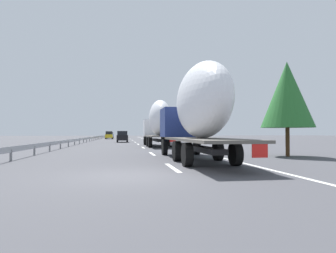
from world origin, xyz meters
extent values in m
plane|color=#424247|center=(40.00, 0.00, 0.00)|extent=(260.00, 260.00, 0.00)
cube|color=white|center=(2.00, -1.80, 0.00)|extent=(3.20, 0.20, 0.01)
cube|color=white|center=(10.27, -1.80, 0.00)|extent=(3.20, 0.20, 0.01)
cube|color=white|center=(19.23, -1.80, 0.00)|extent=(3.20, 0.20, 0.01)
cube|color=white|center=(28.47, -1.80, 0.00)|extent=(3.20, 0.20, 0.01)
cube|color=white|center=(36.91, -1.80, 0.00)|extent=(3.20, 0.20, 0.01)
cube|color=white|center=(50.39, -1.80, 0.00)|extent=(3.20, 0.20, 0.01)
cube|color=white|center=(64.11, -1.80, 0.00)|extent=(3.20, 0.20, 0.01)
cube|color=white|center=(45.00, -5.50, 0.00)|extent=(110.00, 0.20, 0.01)
cube|color=silver|center=(25.82, -3.60, 2.15)|extent=(2.40, 2.50, 1.90)
cube|color=black|center=(26.92, -3.60, 2.65)|extent=(0.08, 2.12, 0.80)
cube|color=#262628|center=(23.10, -3.60, 0.67)|extent=(10.03, 0.70, 0.24)
cube|color=#59544C|center=(20.37, -3.60, 1.14)|extent=(8.50, 2.50, 0.12)
ellipsoid|color=white|center=(20.09, -3.60, 3.05)|extent=(5.49, 2.20, 3.70)
cube|color=red|center=(16.15, -4.29, 0.90)|extent=(0.04, 0.56, 0.56)
cylinder|color=black|center=(25.82, -2.50, 0.52)|extent=(1.04, 0.30, 1.04)
cylinder|color=black|center=(25.82, -4.70, 0.52)|extent=(1.04, 0.30, 1.04)
cylinder|color=black|center=(21.57, -2.50, 0.52)|extent=(1.04, 0.35, 1.04)
cylinder|color=black|center=(21.57, -4.70, 0.52)|extent=(1.04, 0.35, 1.04)
cylinder|color=black|center=(19.17, -2.50, 0.52)|extent=(1.04, 0.35, 1.04)
cylinder|color=black|center=(19.17, -4.70, 0.52)|extent=(1.04, 0.35, 1.04)
cube|color=navy|center=(9.08, -3.60, 2.15)|extent=(2.40, 2.50, 1.90)
cube|color=black|center=(10.18, -3.60, 2.65)|extent=(0.08, 2.12, 0.80)
cube|color=#262628|center=(6.30, -3.60, 0.67)|extent=(10.25, 0.70, 0.24)
cube|color=#59544C|center=(3.51, -3.60, 1.14)|extent=(8.74, 2.50, 0.12)
ellipsoid|color=white|center=(3.87, -3.60, 3.04)|extent=(6.61, 2.20, 3.68)
cube|color=red|center=(-0.83, -4.29, 0.90)|extent=(0.04, 0.56, 0.56)
cylinder|color=black|center=(9.08, -2.50, 0.52)|extent=(1.04, 0.30, 1.04)
cylinder|color=black|center=(9.08, -4.70, 0.52)|extent=(1.04, 0.30, 1.04)
cylinder|color=black|center=(4.71, -2.50, 0.52)|extent=(1.04, 0.35, 1.04)
cylinder|color=black|center=(4.71, -4.70, 0.52)|extent=(1.04, 0.35, 1.04)
cylinder|color=black|center=(2.31, -2.50, 0.52)|extent=(1.04, 0.35, 1.04)
cylinder|color=black|center=(2.31, -4.70, 0.52)|extent=(1.04, 0.35, 1.04)
cube|color=white|center=(86.99, 0.16, 0.74)|extent=(4.67, 1.75, 0.84)
cube|color=black|center=(86.64, 0.16, 1.52)|extent=(2.57, 1.54, 0.72)
cylinder|color=black|center=(88.43, 0.94, 0.32)|extent=(0.64, 0.22, 0.64)
cylinder|color=black|center=(88.43, -0.61, 0.32)|extent=(0.64, 0.22, 0.64)
cylinder|color=black|center=(85.54, 0.94, 0.32)|extent=(0.64, 0.22, 0.64)
cylinder|color=black|center=(85.54, -0.61, 0.32)|extent=(0.64, 0.22, 0.64)
cube|color=#28479E|center=(74.91, 3.66, 0.74)|extent=(4.55, 1.81, 0.84)
cube|color=black|center=(74.56, 3.66, 1.48)|extent=(2.50, 1.59, 0.64)
cylinder|color=black|center=(76.32, 4.46, 0.32)|extent=(0.64, 0.22, 0.64)
cylinder|color=black|center=(76.32, 2.86, 0.32)|extent=(0.64, 0.22, 0.64)
cylinder|color=black|center=(73.50, 4.46, 0.32)|extent=(0.64, 0.22, 0.64)
cylinder|color=black|center=(73.50, 2.86, 0.32)|extent=(0.64, 0.22, 0.64)
cube|color=black|center=(37.45, 0.25, 0.74)|extent=(4.46, 1.76, 0.84)
cube|color=black|center=(37.12, 0.25, 1.48)|extent=(2.45, 1.55, 0.64)
cylinder|color=black|center=(38.83, 1.03, 0.32)|extent=(0.64, 0.22, 0.64)
cylinder|color=black|center=(38.83, -0.53, 0.32)|extent=(0.64, 0.22, 0.64)
cylinder|color=black|center=(36.07, 1.03, 0.32)|extent=(0.64, 0.22, 0.64)
cylinder|color=black|center=(36.07, -0.53, 0.32)|extent=(0.64, 0.22, 0.64)
cube|color=gold|center=(64.10, 3.51, 0.74)|extent=(4.47, 1.78, 0.84)
cube|color=black|center=(63.76, 3.51, 1.54)|extent=(2.46, 1.57, 0.76)
cylinder|color=black|center=(65.48, 4.30, 0.32)|extent=(0.64, 0.22, 0.64)
cylinder|color=black|center=(65.48, 2.72, 0.32)|extent=(0.64, 0.22, 0.64)
cylinder|color=black|center=(62.71, 4.30, 0.32)|extent=(0.64, 0.22, 0.64)
cylinder|color=black|center=(62.71, 2.72, 0.32)|extent=(0.64, 0.22, 0.64)
cylinder|color=gray|center=(40.93, -6.70, 1.20)|extent=(0.10, 0.10, 2.40)
cube|color=#2D569E|center=(40.93, -6.70, 2.75)|extent=(0.06, 0.90, 0.70)
cylinder|color=#472D19|center=(57.61, -12.08, 0.76)|extent=(0.34, 0.34, 1.53)
cone|color=#286B2D|center=(57.61, -12.08, 4.11)|extent=(3.57, 3.57, 5.17)
cylinder|color=#472D19|center=(74.15, -12.17, 0.81)|extent=(0.30, 0.30, 1.62)
cone|color=#286B2D|center=(74.15, -12.17, 4.24)|extent=(2.43, 2.43, 5.23)
cylinder|color=#472D19|center=(60.65, -10.14, 0.92)|extent=(0.36, 0.36, 1.83)
cone|color=#1E5B23|center=(60.65, -10.14, 3.59)|extent=(3.51, 3.51, 3.51)
cylinder|color=#472D19|center=(6.78, -9.95, 0.90)|extent=(0.25, 0.25, 1.80)
cone|color=#286B2D|center=(6.78, -9.95, 3.88)|extent=(3.25, 3.25, 4.16)
cube|color=#9EA0A5|center=(43.00, 6.00, 0.60)|extent=(94.00, 0.06, 0.32)
cube|color=slate|center=(6.22, 6.00, 0.30)|extent=(0.10, 0.10, 0.60)
cube|color=slate|center=(10.30, 6.00, 0.30)|extent=(0.10, 0.10, 0.60)
cube|color=slate|center=(14.39, 6.00, 0.30)|extent=(0.10, 0.10, 0.60)
cube|color=slate|center=(18.48, 6.00, 0.30)|extent=(0.10, 0.10, 0.60)
cube|color=slate|center=(22.57, 6.00, 0.30)|extent=(0.10, 0.10, 0.60)
cube|color=slate|center=(26.65, 6.00, 0.30)|extent=(0.10, 0.10, 0.60)
cube|color=slate|center=(30.74, 6.00, 0.30)|extent=(0.10, 0.10, 0.60)
cube|color=slate|center=(34.83, 6.00, 0.30)|extent=(0.10, 0.10, 0.60)
cube|color=slate|center=(38.91, 6.00, 0.30)|extent=(0.10, 0.10, 0.60)
cube|color=slate|center=(43.00, 6.00, 0.30)|extent=(0.10, 0.10, 0.60)
cube|color=slate|center=(47.09, 6.00, 0.30)|extent=(0.10, 0.10, 0.60)
cube|color=slate|center=(51.17, 6.00, 0.30)|extent=(0.10, 0.10, 0.60)
cube|color=slate|center=(55.26, 6.00, 0.30)|extent=(0.10, 0.10, 0.60)
cube|color=slate|center=(59.35, 6.00, 0.30)|extent=(0.10, 0.10, 0.60)
cube|color=slate|center=(63.43, 6.00, 0.30)|extent=(0.10, 0.10, 0.60)
cube|color=slate|center=(67.52, 6.00, 0.30)|extent=(0.10, 0.10, 0.60)
cube|color=slate|center=(71.61, 6.00, 0.30)|extent=(0.10, 0.10, 0.60)
cube|color=slate|center=(75.70, 6.00, 0.30)|extent=(0.10, 0.10, 0.60)
cube|color=slate|center=(79.78, 6.00, 0.30)|extent=(0.10, 0.10, 0.60)
cube|color=slate|center=(83.87, 6.00, 0.30)|extent=(0.10, 0.10, 0.60)
cube|color=slate|center=(87.96, 6.00, 0.30)|extent=(0.10, 0.10, 0.60)
camera|label=1|loc=(-9.98, 0.29, 1.44)|focal=31.04mm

